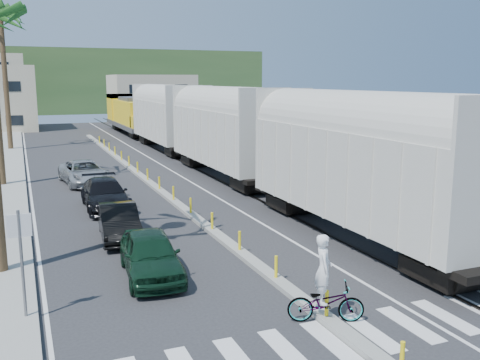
{
  "coord_description": "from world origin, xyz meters",
  "views": [
    {
      "loc": [
        -7.1,
        -12.27,
        6.24
      ],
      "look_at": [
        1.52,
        8.64,
        2.0
      ],
      "focal_mm": 40.0,
      "sensor_mm": 36.0,
      "label": 1
    }
  ],
  "objects_px": {
    "car_lead": "(151,255)",
    "cyclist": "(325,295)",
    "car_second": "(119,222)",
    "street_sign": "(21,249)"
  },
  "relations": [
    {
      "from": "street_sign",
      "to": "cyclist",
      "type": "distance_m",
      "value": 7.94
    },
    {
      "from": "car_lead",
      "to": "cyclist",
      "type": "relative_size",
      "value": 1.76
    },
    {
      "from": "car_lead",
      "to": "car_second",
      "type": "xyz_separation_m",
      "value": [
        -0.21,
        4.62,
        -0.05
      ]
    },
    {
      "from": "car_lead",
      "to": "cyclist",
      "type": "height_order",
      "value": "cyclist"
    },
    {
      "from": "car_lead",
      "to": "car_second",
      "type": "relative_size",
      "value": 1.04
    },
    {
      "from": "street_sign",
      "to": "cyclist",
      "type": "bearing_deg",
      "value": -22.63
    },
    {
      "from": "car_lead",
      "to": "cyclist",
      "type": "distance_m",
      "value": 6.06
    },
    {
      "from": "street_sign",
      "to": "cyclist",
      "type": "height_order",
      "value": "street_sign"
    },
    {
      "from": "cyclist",
      "to": "car_second",
      "type": "bearing_deg",
      "value": 43.73
    },
    {
      "from": "street_sign",
      "to": "car_second",
      "type": "distance_m",
      "value": 7.61
    }
  ]
}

